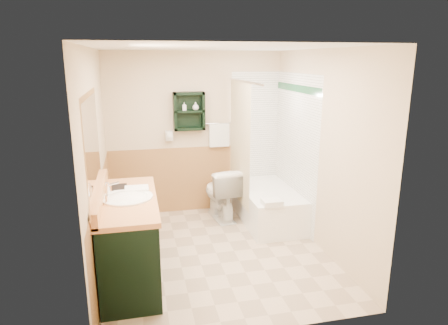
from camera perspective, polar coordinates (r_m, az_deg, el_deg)
floor at (r=4.97m, az=-1.15°, el=-12.78°), size 3.00×3.00×0.00m
back_wall at (r=6.01m, az=-4.13°, el=4.17°), size 2.60×0.04×2.40m
left_wall at (r=4.48m, az=-18.01°, el=-0.13°), size 0.04×3.00×2.40m
right_wall at (r=4.97m, az=13.87°, el=1.57°), size 0.04×3.00×2.40m
ceiling at (r=4.41m, az=-1.32°, el=16.37°), size 2.60×3.00×0.04m
wainscot_left at (r=4.69m, az=-16.91°, el=-8.40°), size 2.98×2.98×1.00m
wainscot_back at (r=6.14m, az=-3.96°, el=-2.33°), size 2.58×2.58×1.00m
mirror_frame at (r=3.87m, az=-18.30°, el=2.19°), size 1.30×1.30×1.00m
mirror_glass at (r=3.87m, az=-18.22°, el=2.19°), size 1.20×1.20×0.90m
tile_right at (r=5.65m, az=10.06°, el=1.76°), size 1.50×1.50×2.10m
tile_back at (r=6.22m, az=5.34°, el=3.10°), size 0.95×0.95×2.10m
tile_accent at (r=5.52m, az=10.36°, el=10.38°), size 1.50×1.50×0.10m
wall_shelf at (r=5.83m, az=-5.00°, el=7.31°), size 0.45×0.15×0.55m
hair_dryer at (r=5.87m, az=-7.87°, el=3.83°), size 0.10×0.24×0.18m
towel_bar at (r=5.97m, az=-0.72°, el=5.61°), size 0.40×0.06×0.40m
curtain_rod at (r=5.27m, az=2.83°, el=11.50°), size 0.03×1.60×0.03m
shower_curtain at (r=5.55m, az=2.24°, el=2.80°), size 1.05×1.05×1.70m
vanity at (r=4.35m, az=-13.32°, el=-10.63°), size 0.59×1.44×0.91m
bathtub at (r=5.85m, az=6.08°, el=-5.89°), size 0.73×1.50×0.49m
toilet at (r=5.84m, az=-0.45°, el=-4.43°), size 0.53×0.82×0.76m
counter_towel at (r=4.37m, az=-12.36°, el=-3.75°), size 0.25×0.20×0.04m
vanity_book at (r=4.48m, az=-15.84°, el=-2.31°), size 0.17×0.03×0.22m
tub_towel at (r=5.11m, az=6.84°, el=-5.67°), size 0.24×0.20×0.07m
soap_bottle_a at (r=5.81m, az=-5.69°, el=7.69°), size 0.05×0.12×0.05m
soap_bottle_b at (r=5.83m, az=-4.08°, el=7.92°), size 0.10×0.13×0.09m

